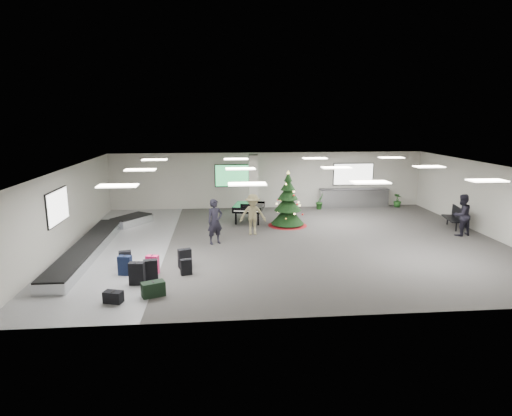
{
  "coord_description": "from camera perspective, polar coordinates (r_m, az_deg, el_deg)",
  "views": [
    {
      "loc": [
        -2.92,
        -17.32,
        5.25
      ],
      "look_at": [
        -1.27,
        1.0,
        1.27
      ],
      "focal_mm": 30.0,
      "sensor_mm": 36.0,
      "label": 1
    }
  ],
  "objects": [
    {
      "name": "christmas_tree",
      "position": [
        20.77,
        4.25,
        0.17
      ],
      "size": [
        1.91,
        1.91,
        2.72
      ],
      "color": "maroon",
      "rests_on": "ground"
    },
    {
      "name": "grand_piano",
      "position": [
        21.43,
        -0.98,
        0.07
      ],
      "size": [
        1.76,
        2.09,
        1.05
      ],
      "rotation": [
        0.0,
        0.0,
        -0.22
      ],
      "color": "black",
      "rests_on": "ground"
    },
    {
      "name": "black_duffel",
      "position": [
        13.14,
        -18.49,
        -11.19
      ],
      "size": [
        0.59,
        0.43,
        0.36
      ],
      "rotation": [
        0.0,
        0.0,
        -0.3
      ],
      "color": "black",
      "rests_on": "ground"
    },
    {
      "name": "traveler_b",
      "position": [
        19.14,
        -0.44,
        -0.87
      ],
      "size": [
        1.2,
        0.7,
        1.84
      ],
      "primitive_type": "imported",
      "rotation": [
        0.0,
        0.0,
        0.02
      ],
      "color": "olive",
      "rests_on": "ground"
    },
    {
      "name": "green_duffel",
      "position": [
        13.24,
        -13.54,
        -10.46
      ],
      "size": [
        0.75,
        0.57,
        0.47
      ],
      "rotation": [
        0.0,
        0.0,
        0.4
      ],
      "color": "black",
      "rests_on": "ground"
    },
    {
      "name": "potted_plant_right",
      "position": [
        26.39,
        18.34,
        0.98
      ],
      "size": [
        0.63,
        0.63,
        0.8
      ],
      "primitive_type": "imported",
      "rotation": [
        0.0,
        0.0,
        2.26
      ],
      "color": "#123A19",
      "rests_on": "ground"
    },
    {
      "name": "baggage_carousel",
      "position": [
        18.62,
        -20.31,
        -4.27
      ],
      "size": [
        2.28,
        9.71,
        0.43
      ],
      "color": "silver",
      "rests_on": "ground"
    },
    {
      "name": "suitcase_8",
      "position": [
        15.78,
        -17.04,
        -6.59
      ],
      "size": [
        0.46,
        0.33,
        0.64
      ],
      "rotation": [
        0.0,
        0.0,
        0.22
      ],
      "color": "black",
      "rests_on": "ground"
    },
    {
      "name": "suitcase_3",
      "position": [
        15.36,
        -9.48,
        -6.62
      ],
      "size": [
        0.5,
        0.38,
        0.69
      ],
      "rotation": [
        0.0,
        0.0,
        0.34
      ],
      "color": "black",
      "rests_on": "ground"
    },
    {
      "name": "suitcase_0",
      "position": [
        14.18,
        -15.59,
        -8.41
      ],
      "size": [
        0.49,
        0.3,
        0.76
      ],
      "rotation": [
        0.0,
        0.0,
        -0.09
      ],
      "color": "black",
      "rests_on": "ground"
    },
    {
      "name": "service_counter",
      "position": [
        25.68,
        12.92,
        1.34
      ],
      "size": [
        4.05,
        0.65,
        1.08
      ],
      "color": "silver",
      "rests_on": "ground"
    },
    {
      "name": "traveler_a",
      "position": [
        17.83,
        -5.49,
        -1.82
      ],
      "size": [
        0.82,
        0.73,
        1.9
      ],
      "primitive_type": "imported",
      "rotation": [
        0.0,
        0.0,
        0.5
      ],
      "color": "black",
      "rests_on": "ground"
    },
    {
      "name": "room_envelope",
      "position": [
        18.41,
        2.85,
        3.06
      ],
      "size": [
        18.02,
        14.02,
        3.21
      ],
      "color": "#B4B1A5",
      "rests_on": "ground"
    },
    {
      "name": "suitcase_7",
      "position": [
        14.69,
        -9.3,
        -7.77
      ],
      "size": [
        0.41,
        0.29,
        0.56
      ],
      "rotation": [
        0.0,
        0.0,
        0.27
      ],
      "color": "black",
      "rests_on": "ground"
    },
    {
      "name": "suitcase_1",
      "position": [
        14.42,
        -13.87,
        -8.04
      ],
      "size": [
        0.48,
        0.31,
        0.71
      ],
      "rotation": [
        0.0,
        0.0,
        0.19
      ],
      "color": "black",
      "rests_on": "ground"
    },
    {
      "name": "navy_suitcase",
      "position": [
        15.12,
        -17.06,
        -7.34
      ],
      "size": [
        0.47,
        0.32,
        0.68
      ],
      "rotation": [
        0.0,
        0.0,
        -0.18
      ],
      "color": "black",
      "rests_on": "ground"
    },
    {
      "name": "potted_plant_left",
      "position": [
        24.73,
        8.5,
        0.86
      ],
      "size": [
        0.63,
        0.62,
        0.89
      ],
      "primitive_type": "imported",
      "rotation": [
        0.0,
        0.0,
        0.7
      ],
      "color": "#123A19",
      "rests_on": "ground"
    },
    {
      "name": "traveler_bench",
      "position": [
        21.04,
        25.73,
        -0.85
      ],
      "size": [
        1.09,
        0.96,
        1.88
      ],
      "primitive_type": "imported",
      "rotation": [
        0.0,
        0.0,
        3.46
      ],
      "color": "black",
      "rests_on": "ground"
    },
    {
      "name": "pink_suitcase",
      "position": [
        14.98,
        -13.63,
        -7.36
      ],
      "size": [
        0.46,
        0.33,
        0.66
      ],
      "rotation": [
        0.0,
        0.0,
        -0.25
      ],
      "color": "#E81E5D",
      "rests_on": "ground"
    },
    {
      "name": "ground",
      "position": [
        18.34,
        4.25,
        -4.47
      ],
      "size": [
        18.0,
        18.0,
        0.0
      ],
      "primitive_type": "plane",
      "color": "#383533",
      "rests_on": "ground"
    },
    {
      "name": "bench",
      "position": [
        22.44,
        24.96,
        -0.99
      ],
      "size": [
        0.86,
        1.67,
        1.01
      ],
      "rotation": [
        0.0,
        0.0,
        -0.21
      ],
      "color": "black",
      "rests_on": "ground"
    }
  ]
}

